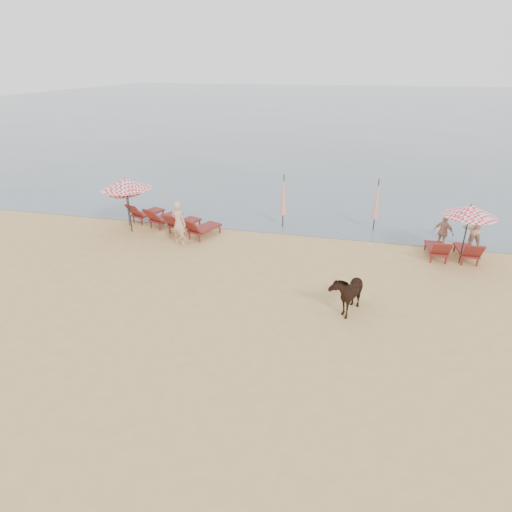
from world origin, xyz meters
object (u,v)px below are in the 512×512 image
at_px(lounger_cluster_left, 171,220).
at_px(umbrella_open_right, 470,210).
at_px(cow, 347,291).
at_px(umbrella_closed_right, 377,199).
at_px(umbrella_closed_left, 284,195).
at_px(umbrella_open_left_a, 126,184).
at_px(umbrella_open_left_b, 125,188).
at_px(beachgoer_right_a, 473,229).
at_px(beachgoer_left, 179,223).
at_px(beachgoer_right_b, 443,232).
at_px(lounger_cluster_right, 453,250).

bearing_deg(lounger_cluster_left, umbrella_open_right, 17.81).
bearing_deg(cow, umbrella_closed_right, 101.35).
bearing_deg(umbrella_closed_left, lounger_cluster_left, -162.55).
xyz_separation_m(umbrella_open_left_a, umbrella_open_left_b, (-0.53, 0.77, -0.44)).
bearing_deg(umbrella_open_right, umbrella_open_left_b, 154.97).
distance_m(umbrella_open_left_b, umbrella_closed_left, 7.53).
bearing_deg(beachgoer_right_a, beachgoer_left, -1.27).
distance_m(umbrella_open_left_b, beachgoer_left, 3.84).
relative_size(umbrella_open_left_a, cow, 1.61).
distance_m(umbrella_open_right, beachgoer_right_b, 2.08).
relative_size(lounger_cluster_right, umbrella_closed_right, 0.79).
distance_m(umbrella_open_right, cow, 6.47).
bearing_deg(lounger_cluster_right, umbrella_open_right, -41.41).
bearing_deg(cow, beachgoer_right_b, 76.53).
distance_m(lounger_cluster_left, umbrella_open_right, 12.86).
relative_size(umbrella_open_left_b, cow, 1.35).
relative_size(beachgoer_left, beachgoer_right_b, 1.31).
bearing_deg(lounger_cluster_left, cow, -11.28).
bearing_deg(umbrella_closed_left, beachgoer_left, -141.39).
distance_m(umbrella_open_left_b, umbrella_open_right, 15.00).
bearing_deg(beachgoer_right_a, lounger_cluster_right, 44.14).
relative_size(umbrella_open_left_a, beachgoer_right_a, 1.42).
bearing_deg(umbrella_closed_left, lounger_cluster_right, -16.91).
distance_m(umbrella_open_left_a, beachgoer_right_a, 15.28).
xyz_separation_m(lounger_cluster_right, beachgoer_left, (-11.35, -0.98, 0.52)).
bearing_deg(lounger_cluster_right, beachgoer_right_b, 98.21).
relative_size(lounger_cluster_left, umbrella_open_left_b, 2.25).
distance_m(umbrella_closed_left, umbrella_closed_right, 4.33).
bearing_deg(beachgoer_left, umbrella_open_right, -159.11).
xyz_separation_m(umbrella_closed_right, cow, (-0.94, -7.61, -0.84)).
distance_m(cow, beachgoer_right_a, 8.04).
xyz_separation_m(umbrella_open_left_b, beachgoer_left, (3.35, -1.66, -0.91)).
height_order(cow, beachgoer_left, beachgoer_left).
relative_size(lounger_cluster_left, umbrella_open_left_a, 1.89).
relative_size(umbrella_open_left_a, beachgoer_left, 1.32).
bearing_deg(cow, umbrella_open_left_a, 173.37).
bearing_deg(umbrella_closed_left, umbrella_open_left_b, -168.11).
bearing_deg(umbrella_open_left_b, beachgoer_right_b, -4.78).
bearing_deg(lounger_cluster_left, umbrella_closed_right, 34.38).
xyz_separation_m(lounger_cluster_left, lounger_cluster_right, (12.45, -0.62, -0.03)).
relative_size(umbrella_open_left_b, beachgoer_left, 1.11).
height_order(lounger_cluster_right, umbrella_closed_left, umbrella_closed_left).
xyz_separation_m(lounger_cluster_left, umbrella_open_left_b, (-2.25, 0.06, 1.39)).
xyz_separation_m(lounger_cluster_right, umbrella_open_left_a, (-14.17, -0.09, 1.86)).
bearing_deg(umbrella_closed_left, beachgoer_right_b, -8.40).
height_order(lounger_cluster_right, beachgoer_left, beachgoer_left).
bearing_deg(beachgoer_right_b, umbrella_open_right, 143.72).
bearing_deg(beachgoer_right_b, umbrella_closed_right, 4.57).
distance_m(lounger_cluster_left, cow, 10.08).
relative_size(lounger_cluster_left, lounger_cluster_right, 2.52).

